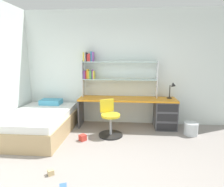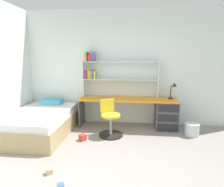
# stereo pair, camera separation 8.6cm
# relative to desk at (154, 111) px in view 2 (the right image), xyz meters

# --- Properties ---
(room_shell) EXTENTS (5.86, 6.05, 2.78)m
(room_shell) POSITION_rel_desk_xyz_m (-1.96, -0.97, 0.98)
(room_shell) COLOR silver
(room_shell) RESTS_ON ground_plane
(desk) EXTENTS (2.29, 0.54, 0.70)m
(desk) POSITION_rel_desk_xyz_m (0.00, 0.00, 0.00)
(desk) COLOR orange
(desk) RESTS_ON ground_plane
(bookshelf_hutch) EXTENTS (1.80, 0.22, 1.09)m
(bookshelf_hutch) POSITION_rel_desk_xyz_m (-1.10, 0.15, 0.94)
(bookshelf_hutch) COLOR silver
(bookshelf_hutch) RESTS_ON desk
(desk_lamp) EXTENTS (0.20, 0.17, 0.38)m
(desk_lamp) POSITION_rel_desk_xyz_m (0.43, 0.05, 0.55)
(desk_lamp) COLOR black
(desk_lamp) RESTS_ON desk
(swivel_chair) EXTENTS (0.52, 0.52, 0.77)m
(swivel_chair) POSITION_rel_desk_xyz_m (-0.98, -0.54, -0.11)
(swivel_chair) COLOR black
(swivel_chair) RESTS_ON ground_plane
(bed_platform) EXTENTS (1.25, 1.82, 0.63)m
(bed_platform) POSITION_rel_desk_xyz_m (-2.50, -0.62, -0.15)
(bed_platform) COLOR tan
(bed_platform) RESTS_ON ground_plane
(waste_bin) EXTENTS (0.30, 0.30, 0.27)m
(waste_bin) POSITION_rel_desk_xyz_m (0.77, -0.37, -0.27)
(waste_bin) COLOR silver
(waste_bin) RESTS_ON ground_plane
(toy_block_red_1) EXTENTS (0.17, 0.17, 0.12)m
(toy_block_red_1) POSITION_rel_desk_xyz_m (-1.50, -0.87, -0.35)
(toy_block_red_1) COLOR red
(toy_block_red_1) RESTS_ON ground_plane
(toy_block_natural_2) EXTENTS (0.11, 0.11, 0.08)m
(toy_block_natural_2) POSITION_rel_desk_xyz_m (-1.69, -2.03, -0.37)
(toy_block_natural_2) COLOR tan
(toy_block_natural_2) RESTS_ON ground_plane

